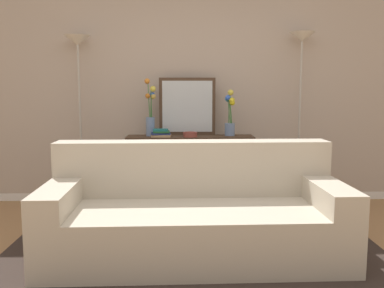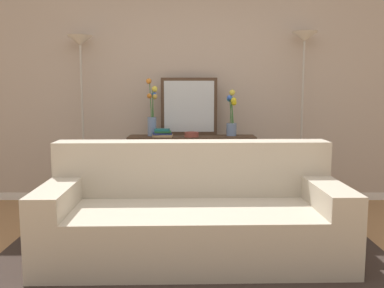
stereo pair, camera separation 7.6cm
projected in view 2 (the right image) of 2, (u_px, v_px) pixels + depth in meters
ground_plane at (193, 288)px, 2.81m from camera, size 16.00×16.00×0.02m
back_wall at (193, 75)px, 4.91m from camera, size 12.00×0.15×2.98m
area_rug at (193, 262)px, 3.19m from camera, size 3.09×1.98×0.01m
couch at (193, 217)px, 3.32m from camera, size 2.31×1.03×0.88m
console_table at (191, 159)px, 4.64m from camera, size 1.39×0.32×0.81m
floor_lamp_left at (81, 73)px, 4.65m from camera, size 0.28×0.28×1.90m
floor_lamp_right at (303, 70)px, 4.65m from camera, size 0.28×0.28×1.94m
wall_mirror at (189, 106)px, 4.70m from camera, size 0.63×0.02×0.64m
vase_tall_flowers at (152, 113)px, 4.60m from camera, size 0.12×0.12×0.63m
vase_short_flowers at (231, 116)px, 4.61m from camera, size 0.11×0.14×0.51m
fruit_bowl at (191, 134)px, 4.52m from camera, size 0.15×0.15×0.05m
book_stack at (162, 133)px, 4.52m from camera, size 0.22×0.15×0.09m
book_row_under_console at (156, 202)px, 4.71m from camera, size 0.33×0.18×0.13m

